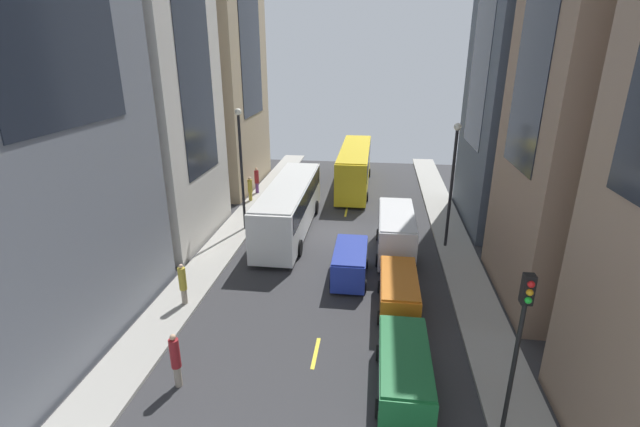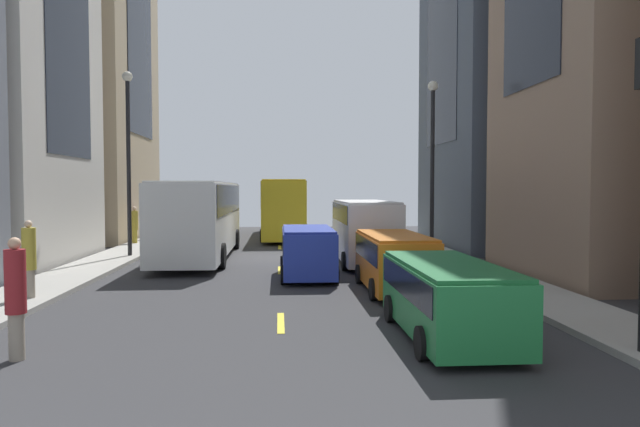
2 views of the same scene
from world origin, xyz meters
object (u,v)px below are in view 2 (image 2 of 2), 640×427
(streetcar_yellow, at_px, (283,204))
(pedestrian_crossing_near, at_px, (29,257))
(city_bus_white, at_px, (201,213))
(car_blue_2, at_px, (308,249))
(pedestrian_walking_far, at_px, (134,224))
(pedestrian_waiting_curb, at_px, (143,219))
(pedestrian_crossing_mid, at_px, (16,295))
(car_green_0, at_px, (447,293))
(car_orange_1, at_px, (394,258))
(delivery_van_white, at_px, (364,227))

(streetcar_yellow, bearing_deg, pedestrian_crossing_near, -108.57)
(city_bus_white, distance_m, car_blue_2, 7.58)
(city_bus_white, height_order, car_blue_2, city_bus_white)
(pedestrian_walking_far, height_order, pedestrian_waiting_curb, pedestrian_waiting_curb)
(pedestrian_crossing_mid, distance_m, pedestrian_walking_far, 20.89)
(car_green_0, bearing_deg, car_orange_1, 90.10)
(pedestrian_crossing_mid, bearing_deg, car_orange_1, 176.66)
(pedestrian_crossing_near, bearing_deg, car_orange_1, 14.62)
(pedestrian_waiting_curb, bearing_deg, pedestrian_crossing_near, -139.52)
(city_bus_white, xyz_separation_m, car_blue_2, (4.44, -6.06, -0.99))
(car_green_0, xyz_separation_m, car_orange_1, (-0.01, 5.35, 0.09))
(pedestrian_walking_far, relative_size, pedestrian_crossing_near, 0.95)
(city_bus_white, height_order, pedestrian_waiting_curb, city_bus_white)
(car_blue_2, distance_m, pedestrian_waiting_curb, 16.30)
(delivery_van_white, relative_size, car_green_0, 1.28)
(streetcar_yellow, height_order, delivery_van_white, streetcar_yellow)
(delivery_van_white, relative_size, pedestrian_crossing_near, 2.90)
(pedestrian_crossing_mid, bearing_deg, city_bus_white, -135.72)
(pedestrian_crossing_near, xyz_separation_m, pedestrian_waiting_curb, (-1.10, 17.54, 0.06))
(car_orange_1, height_order, pedestrian_crossing_near, pedestrian_crossing_near)
(streetcar_yellow, distance_m, pedestrian_waiting_curb, 8.66)
(car_orange_1, bearing_deg, pedestrian_waiting_curb, 124.28)
(delivery_van_white, height_order, pedestrian_walking_far, delivery_van_white)
(pedestrian_crossing_mid, xyz_separation_m, pedestrian_waiting_curb, (-3.08, 22.75, 0.14))
(pedestrian_crossing_mid, height_order, pedestrian_waiting_curb, pedestrian_waiting_curb)
(delivery_van_white, xyz_separation_m, pedestrian_crossing_near, (-10.16, -7.27, -0.27))
(car_green_0, bearing_deg, streetcar_yellow, 97.30)
(car_green_0, bearing_deg, pedestrian_walking_far, 119.62)
(car_green_0, relative_size, pedestrian_crossing_mid, 2.14)
(car_orange_1, height_order, pedestrian_walking_far, pedestrian_walking_far)
(car_green_0, height_order, pedestrian_waiting_curb, pedestrian_waiting_curb)
(car_green_0, height_order, car_orange_1, car_orange_1)
(streetcar_yellow, height_order, car_green_0, streetcar_yellow)
(car_green_0, xyz_separation_m, pedestrian_walking_far, (-11.22, 19.73, 0.26))
(city_bus_white, xyz_separation_m, pedestrian_waiting_curb, (-4.32, 7.69, -0.70))
(delivery_van_white, bearing_deg, pedestrian_crossing_near, -144.42)
(car_orange_1, relative_size, pedestrian_walking_far, 2.27)
(streetcar_yellow, bearing_deg, car_green_0, -82.70)
(city_bus_white, relative_size, streetcar_yellow, 0.97)
(car_green_0, distance_m, car_blue_2, 8.44)
(pedestrian_crossing_near, bearing_deg, city_bus_white, 80.42)
(delivery_van_white, distance_m, pedestrian_waiting_curb, 15.24)
(streetcar_yellow, xyz_separation_m, car_orange_1, (3.18, -19.58, -1.11))
(pedestrian_crossing_near, relative_size, pedestrian_waiting_curb, 0.95)
(delivery_van_white, distance_m, car_blue_2, 4.30)
(pedestrian_walking_far, distance_m, pedestrian_waiting_curb, 2.09)
(pedestrian_crossing_near, height_order, pedestrian_waiting_curb, pedestrian_waiting_curb)
(pedestrian_crossing_mid, bearing_deg, car_green_0, 145.52)
(delivery_van_white, relative_size, pedestrian_crossing_mid, 2.73)
(car_blue_2, xyz_separation_m, pedestrian_crossing_mid, (-5.69, -9.00, 0.16))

